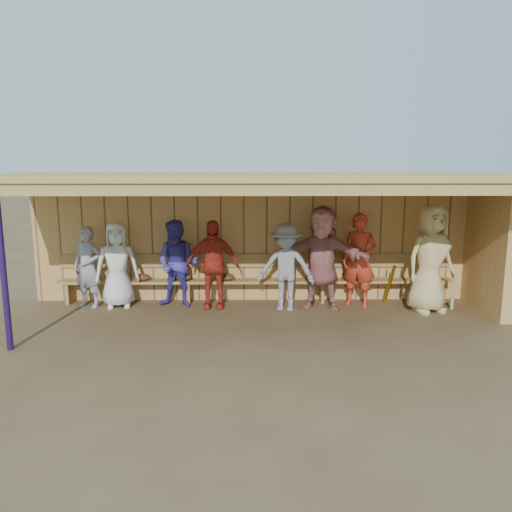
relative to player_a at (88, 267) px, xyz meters
The scene contains 12 objects.
ground 3.33m from the player_a, 14.48° to the right, with size 90.00×90.00×0.00m, color brown.
player_a is the anchor object (origin of this frame).
player_b 0.55m from the player_a, ahead, with size 0.79×0.51×1.61m, color silver.
player_c 1.68m from the player_a, ahead, with size 0.80×0.62×1.64m, color #3D3799.
player_d 2.34m from the player_a, ahead, with size 0.97×0.40×1.65m, color red.
player_e 3.69m from the player_a, ahead, with size 1.04×0.60×1.60m, color gray.
player_f 4.36m from the player_a, ahead, with size 1.78×0.57×1.92m, color #BB7269.
player_g 5.08m from the player_a, ahead, with size 0.64×0.42×1.77m, color red.
player_h 6.29m from the player_a, ahead, with size 0.96×0.62×1.96m, color tan.
dugout_structure 3.65m from the player_a, ahead, with size 8.80×3.20×2.50m.
bench 3.16m from the player_a, ahead, with size 7.60×0.34×0.93m.
dugout_equipment 2.64m from the player_a, ahead, with size 6.00×0.62×0.80m.
Camera 1 is at (-0.13, -8.34, 2.66)m, focal length 35.00 mm.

